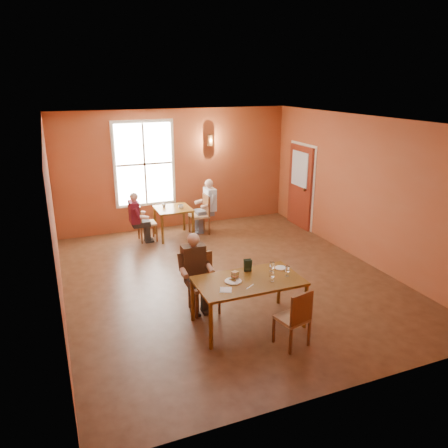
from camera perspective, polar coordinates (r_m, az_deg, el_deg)
name	(u,v)px	position (r m, az deg, el deg)	size (l,w,h in m)	color
ground	(228,278)	(8.53, 0.50, -7.10)	(6.00, 7.00, 0.01)	brown
wall_back	(176,169)	(11.23, -6.33, 7.11)	(6.00, 0.04, 3.00)	brown
wall_front	(346,282)	(5.14, 15.67, -7.30)	(6.00, 0.04, 3.00)	brown
wall_left	(54,223)	(7.44, -21.35, 0.13)	(0.04, 7.00, 3.00)	brown
wall_right	(362,189)	(9.52, 17.53, 4.34)	(0.04, 7.00, 3.00)	brown
ceiling	(228,120)	(7.73, 0.57, 13.41)	(6.00, 7.00, 0.04)	white
window	(144,164)	(10.96, -10.35, 7.72)	(1.36, 0.10, 1.96)	white
door	(300,187)	(11.41, 9.86, 4.82)	(0.12, 1.04, 2.10)	maroon
wall_sconce	(210,140)	(11.29, -1.84, 10.88)	(0.16, 0.16, 0.28)	brown
main_table	(248,302)	(6.89, 3.18, -10.15)	(1.63, 0.91, 0.76)	#5C2F1B
chair_diner_main	(204,284)	(7.21, -2.64, -7.84)	(0.43, 0.43, 0.97)	#422516
diner_main	(204,277)	(7.12, -2.58, -6.91)	(0.50, 0.50, 1.26)	#3F2B1D
chair_empty	(292,317)	(6.44, 8.87, -11.91)	(0.39, 0.39, 0.89)	brown
plate_food	(233,281)	(6.64, 1.20, -7.42)	(0.26, 0.26, 0.03)	silver
sandwich	(235,276)	(6.71, 1.44, -6.79)	(0.09, 0.08, 0.11)	tan
goblet_a	(272,267)	(6.94, 6.29, -5.62)	(0.08, 0.08, 0.20)	silver
goblet_b	(287,271)	(6.86, 8.25, -6.07)	(0.07, 0.07, 0.18)	white
goblet_c	(272,276)	(6.65, 6.26, -6.77)	(0.07, 0.07, 0.18)	white
menu_stand	(248,265)	(6.96, 3.12, -5.40)	(0.12, 0.06, 0.21)	#1D3223
knife	(250,286)	(6.51, 3.44, -8.15)	(0.19, 0.02, 0.00)	silver
napkin	(226,290)	(6.40, 0.24, -8.60)	(0.17, 0.17, 0.01)	white
side_plate	(281,268)	(7.16, 7.41, -5.70)	(0.18, 0.18, 0.01)	white
second_table	(174,222)	(10.67, -6.59, 0.20)	(0.83, 0.83, 0.73)	brown
chair_diner_white	(199,215)	(10.81, -3.30, 1.22)	(0.43, 0.43, 0.98)	#3C2213
diner_white	(200,209)	(10.77, -3.16, 2.03)	(0.52, 0.52, 1.29)	silver
chair_diner_maroon	(147,222)	(10.50, -10.03, 0.21)	(0.40, 0.40, 0.90)	#4F2D11
diner_maroon	(145,217)	(10.45, -10.23, 0.93)	(0.47, 0.47, 1.18)	maroon
cup_a	(181,207)	(10.49, -5.66, 2.28)	(0.12, 0.12, 0.09)	white
cup_b	(164,205)	(10.64, -7.85, 2.43)	(0.10, 0.10, 0.09)	white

